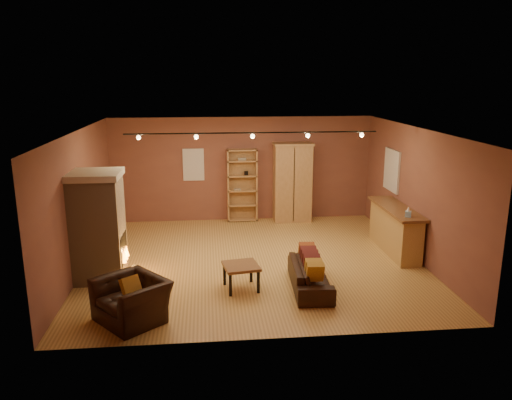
{
  "coord_description": "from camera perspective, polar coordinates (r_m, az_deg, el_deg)",
  "views": [
    {
      "loc": [
        -0.96,
        -9.99,
        3.86
      ],
      "look_at": [
        0.07,
        0.2,
        1.3
      ],
      "focal_mm": 35.0,
      "sensor_mm": 36.0,
      "label": 1
    }
  ],
  "objects": [
    {
      "name": "coffee_table",
      "position": [
        9.29,
        -1.72,
        -7.81
      ],
      "size": [
        0.72,
        0.72,
        0.47
      ],
      "rotation": [
        0.0,
        0.0,
        0.16
      ],
      "color": "brown",
      "rests_on": "floor"
    },
    {
      "name": "back_wall",
      "position": [
        13.5,
        -1.6,
        3.54
      ],
      "size": [
        7.0,
        0.02,
        2.8
      ],
      "primitive_type": "cube",
      "color": "brown",
      "rests_on": "floor"
    },
    {
      "name": "bar_counter",
      "position": [
        11.58,
        15.58,
        -3.22
      ],
      "size": [
        0.58,
        2.16,
        1.03
      ],
      "color": "tan",
      "rests_on": "floor"
    },
    {
      "name": "armchair",
      "position": [
        8.37,
        -14.07,
        -10.27
      ],
      "size": [
        1.23,
        1.27,
        0.94
      ],
      "rotation": [
        0.0,
        0.0,
        -0.87
      ],
      "color": "black",
      "rests_on": "floor"
    },
    {
      "name": "fireplace",
      "position": [
        10.01,
        -17.54,
        -2.86
      ],
      "size": [
        1.01,
        0.98,
        2.12
      ],
      "color": "tan",
      "rests_on": "floor"
    },
    {
      "name": "floor",
      "position": [
        10.75,
        -0.26,
        -6.99
      ],
      "size": [
        7.0,
        7.0,
        0.0
      ],
      "primitive_type": "plane",
      "color": "#AC803D",
      "rests_on": "ground"
    },
    {
      "name": "track_rail",
      "position": [
        10.3,
        -0.39,
        7.52
      ],
      "size": [
        5.2,
        0.09,
        0.13
      ],
      "color": "black",
      "rests_on": "ceiling"
    },
    {
      "name": "ceiling",
      "position": [
        10.09,
        -0.28,
        8.02
      ],
      "size": [
        7.0,
        7.0,
        0.0
      ],
      "primitive_type": "plane",
      "rotation": [
        3.14,
        0.0,
        0.0
      ],
      "color": "brown",
      "rests_on": "back_wall"
    },
    {
      "name": "right_wall",
      "position": [
        11.21,
        17.83,
        0.69
      ],
      "size": [
        0.02,
        6.5,
        2.8
      ],
      "primitive_type": "cube",
      "color": "brown",
      "rests_on": "floor"
    },
    {
      "name": "loveseat",
      "position": [
        9.37,
        6.21,
        -8.0
      ],
      "size": [
        0.59,
        1.71,
        0.73
      ],
      "rotation": [
        0.0,
        0.0,
        1.51
      ],
      "color": "black",
      "rests_on": "floor"
    },
    {
      "name": "back_window",
      "position": [
        13.42,
        -7.16,
        4.03
      ],
      "size": [
        0.56,
        0.04,
        0.86
      ],
      "primitive_type": "cube",
      "color": "silver",
      "rests_on": "back_wall"
    },
    {
      "name": "right_window",
      "position": [
        12.42,
        15.26,
        3.3
      ],
      "size": [
        0.05,
        0.9,
        1.0
      ],
      "primitive_type": "cube",
      "color": "silver",
      "rests_on": "right_wall"
    },
    {
      "name": "armoire",
      "position": [
        13.46,
        4.17,
        2.06
      ],
      "size": [
        1.05,
        0.6,
        2.13
      ],
      "color": "tan",
      "rests_on": "floor"
    },
    {
      "name": "tissue_box",
      "position": [
        10.71,
        17.01,
        -1.38
      ],
      "size": [
        0.18,
        0.18,
        0.23
      ],
      "rotation": [
        0.0,
        0.0,
        -0.43
      ],
      "color": "#8EC0E3",
      "rests_on": "bar_counter"
    },
    {
      "name": "left_wall",
      "position": [
        10.59,
        -19.47,
        -0.2
      ],
      "size": [
        0.02,
        6.5,
        2.8
      ],
      "primitive_type": "cube",
      "color": "brown",
      "rests_on": "floor"
    },
    {
      "name": "bookcase",
      "position": [
        13.47,
        -1.6,
        1.79
      ],
      "size": [
        0.8,
        0.31,
        1.97
      ],
      "color": "tan",
      "rests_on": "floor"
    }
  ]
}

